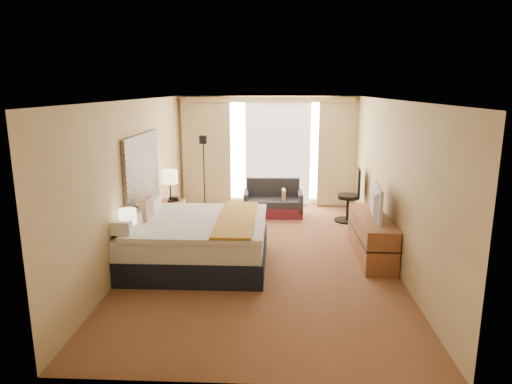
{
  "coord_description": "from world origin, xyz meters",
  "views": [
    {
      "loc": [
        0.24,
        -7.36,
        2.78
      ],
      "look_at": [
        -0.13,
        0.4,
        1.01
      ],
      "focal_mm": 32.0,
      "sensor_mm": 36.0,
      "label": 1
    }
  ],
  "objects_px": {
    "nightstand_right": "(173,215)",
    "television": "(372,202)",
    "desk_chair": "(351,198)",
    "lamp_left": "(128,217)",
    "nightstand_left": "(135,260)",
    "bed": "(195,240)",
    "loveseat": "(273,203)",
    "floor_lamp": "(204,158)",
    "lamp_right": "(170,178)",
    "media_dresser": "(371,237)"
  },
  "relations": [
    {
      "from": "television",
      "to": "nightstand_left",
      "type": "bearing_deg",
      "value": 110.87
    },
    {
      "from": "lamp_left",
      "to": "nightstand_left",
      "type": "bearing_deg",
      "value": 55.35
    },
    {
      "from": "floor_lamp",
      "to": "lamp_left",
      "type": "height_order",
      "value": "floor_lamp"
    },
    {
      "from": "nightstand_left",
      "to": "desk_chair",
      "type": "relative_size",
      "value": 0.49
    },
    {
      "from": "lamp_right",
      "to": "floor_lamp",
      "type": "bearing_deg",
      "value": 73.06
    },
    {
      "from": "nightstand_right",
      "to": "bed",
      "type": "bearing_deg",
      "value": -67.02
    },
    {
      "from": "lamp_left",
      "to": "media_dresser",
      "type": "bearing_deg",
      "value": 16.58
    },
    {
      "from": "nightstand_right",
      "to": "television",
      "type": "distance_m",
      "value": 4.03
    },
    {
      "from": "bed",
      "to": "floor_lamp",
      "type": "height_order",
      "value": "floor_lamp"
    },
    {
      "from": "nightstand_left",
      "to": "desk_chair",
      "type": "xyz_separation_m",
      "value": [
        3.68,
        3.14,
        0.23
      ]
    },
    {
      "from": "floor_lamp",
      "to": "lamp_right",
      "type": "distance_m",
      "value": 1.54
    },
    {
      "from": "nightstand_right",
      "to": "lamp_left",
      "type": "xyz_separation_m",
      "value": [
        -0.04,
        -2.56,
        0.68
      ]
    },
    {
      "from": "media_dresser",
      "to": "lamp_left",
      "type": "bearing_deg",
      "value": -163.42
    },
    {
      "from": "lamp_right",
      "to": "television",
      "type": "xyz_separation_m",
      "value": [
        3.66,
        -1.52,
        -0.07
      ]
    },
    {
      "from": "nightstand_left",
      "to": "bed",
      "type": "distance_m",
      "value": 1.01
    },
    {
      "from": "lamp_right",
      "to": "nightstand_left",
      "type": "bearing_deg",
      "value": -89.69
    },
    {
      "from": "nightstand_left",
      "to": "desk_chair",
      "type": "height_order",
      "value": "desk_chair"
    },
    {
      "from": "loveseat",
      "to": "lamp_right",
      "type": "distance_m",
      "value": 2.45
    },
    {
      "from": "media_dresser",
      "to": "television",
      "type": "relative_size",
      "value": 1.86
    },
    {
      "from": "loveseat",
      "to": "lamp_left",
      "type": "bearing_deg",
      "value": -121.34
    },
    {
      "from": "floor_lamp",
      "to": "loveseat",
      "type": "bearing_deg",
      "value": -12.66
    },
    {
      "from": "desk_chair",
      "to": "television",
      "type": "height_order",
      "value": "television"
    },
    {
      "from": "nightstand_right",
      "to": "lamp_left",
      "type": "bearing_deg",
      "value": -91.0
    },
    {
      "from": "floor_lamp",
      "to": "nightstand_left",
      "type": "bearing_deg",
      "value": -96.3
    },
    {
      "from": "nightstand_right",
      "to": "nightstand_left",
      "type": "bearing_deg",
      "value": -90.0
    },
    {
      "from": "media_dresser",
      "to": "television",
      "type": "height_order",
      "value": "television"
    },
    {
      "from": "floor_lamp",
      "to": "television",
      "type": "height_order",
      "value": "floor_lamp"
    },
    {
      "from": "bed",
      "to": "loveseat",
      "type": "height_order",
      "value": "bed"
    },
    {
      "from": "media_dresser",
      "to": "lamp_right",
      "type": "xyz_separation_m",
      "value": [
        -3.71,
        1.4,
        0.7
      ]
    },
    {
      "from": "nightstand_left",
      "to": "television",
      "type": "relative_size",
      "value": 0.57
    },
    {
      "from": "nightstand_right",
      "to": "loveseat",
      "type": "xyz_separation_m",
      "value": [
        2.03,
        1.06,
        -0.01
      ]
    },
    {
      "from": "television",
      "to": "nightstand_right",
      "type": "bearing_deg",
      "value": 73.3
    },
    {
      "from": "loveseat",
      "to": "floor_lamp",
      "type": "relative_size",
      "value": 0.75
    },
    {
      "from": "bed",
      "to": "lamp_right",
      "type": "relative_size",
      "value": 3.43
    },
    {
      "from": "loveseat",
      "to": "television",
      "type": "xyz_separation_m",
      "value": [
        1.62,
        -2.62,
        0.71
      ]
    },
    {
      "from": "media_dresser",
      "to": "loveseat",
      "type": "relative_size",
      "value": 1.38
    },
    {
      "from": "floor_lamp",
      "to": "nightstand_right",
      "type": "bearing_deg",
      "value": -106.99
    },
    {
      "from": "desk_chair",
      "to": "television",
      "type": "bearing_deg",
      "value": -84.53
    },
    {
      "from": "floor_lamp",
      "to": "desk_chair",
      "type": "bearing_deg",
      "value": -13.38
    },
    {
      "from": "nightstand_left",
      "to": "floor_lamp",
      "type": "relative_size",
      "value": 0.32
    },
    {
      "from": "floor_lamp",
      "to": "bed",
      "type": "bearing_deg",
      "value": -83.55
    },
    {
      "from": "nightstand_right",
      "to": "media_dresser",
      "type": "relative_size",
      "value": 0.31
    },
    {
      "from": "media_dresser",
      "to": "loveseat",
      "type": "distance_m",
      "value": 3.01
    },
    {
      "from": "nightstand_left",
      "to": "bed",
      "type": "bearing_deg",
      "value": 36.32
    },
    {
      "from": "lamp_left",
      "to": "lamp_right",
      "type": "distance_m",
      "value": 2.52
    },
    {
      "from": "loveseat",
      "to": "lamp_left",
      "type": "relative_size",
      "value": 2.46
    },
    {
      "from": "desk_chair",
      "to": "lamp_left",
      "type": "height_order",
      "value": "desk_chair"
    },
    {
      "from": "lamp_right",
      "to": "television",
      "type": "height_order",
      "value": "television"
    },
    {
      "from": "nightstand_right",
      "to": "bed",
      "type": "xyz_separation_m",
      "value": [
        0.81,
        -1.91,
        0.12
      ]
    },
    {
      "from": "bed",
      "to": "lamp_right",
      "type": "xyz_separation_m",
      "value": [
        -0.82,
        1.86,
        0.66
      ]
    }
  ]
}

